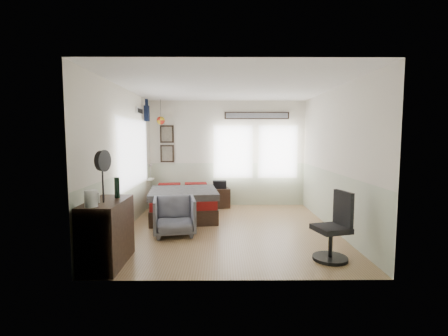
{
  "coord_description": "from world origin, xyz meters",
  "views": [
    {
      "loc": [
        -0.15,
        -6.12,
        1.77
      ],
      "look_at": [
        -0.1,
        0.4,
        1.15
      ],
      "focal_mm": 26.0,
      "sensor_mm": 36.0,
      "label": 1
    }
  ],
  "objects_px": {
    "dresser": "(107,233)",
    "armchair": "(174,216)",
    "task_chair": "(334,232)",
    "nightstand": "(220,198)",
    "bed": "(183,202)"
  },
  "relations": [
    {
      "from": "dresser",
      "to": "armchair",
      "type": "xyz_separation_m",
      "value": [
        0.73,
        1.38,
        -0.11
      ]
    },
    {
      "from": "task_chair",
      "to": "nightstand",
      "type": "bearing_deg",
      "value": 99.75
    },
    {
      "from": "dresser",
      "to": "armchair",
      "type": "relative_size",
      "value": 1.32
    },
    {
      "from": "armchair",
      "to": "task_chair",
      "type": "relative_size",
      "value": 0.76
    },
    {
      "from": "dresser",
      "to": "task_chair",
      "type": "relative_size",
      "value": 1.0
    },
    {
      "from": "bed",
      "to": "task_chair",
      "type": "bearing_deg",
      "value": -54.36
    },
    {
      "from": "nightstand",
      "to": "task_chair",
      "type": "bearing_deg",
      "value": -74.03
    },
    {
      "from": "dresser",
      "to": "nightstand",
      "type": "relative_size",
      "value": 2.06
    },
    {
      "from": "bed",
      "to": "task_chair",
      "type": "height_order",
      "value": "task_chair"
    },
    {
      "from": "armchair",
      "to": "bed",
      "type": "bearing_deg",
      "value": 80.65
    },
    {
      "from": "dresser",
      "to": "armchair",
      "type": "bearing_deg",
      "value": 62.11
    },
    {
      "from": "dresser",
      "to": "task_chair",
      "type": "xyz_separation_m",
      "value": [
        3.22,
        0.15,
        -0.04
      ]
    },
    {
      "from": "armchair",
      "to": "task_chair",
      "type": "height_order",
      "value": "task_chair"
    },
    {
      "from": "armchair",
      "to": "nightstand",
      "type": "distance_m",
      "value": 2.43
    },
    {
      "from": "nightstand",
      "to": "bed",
      "type": "bearing_deg",
      "value": -142.87
    }
  ]
}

